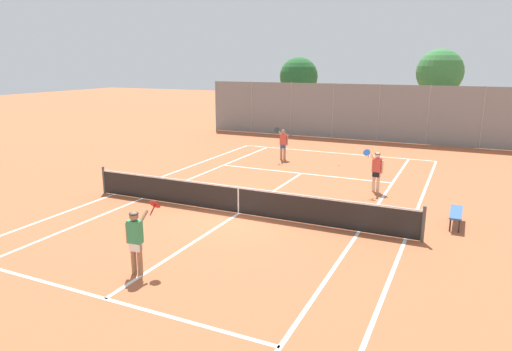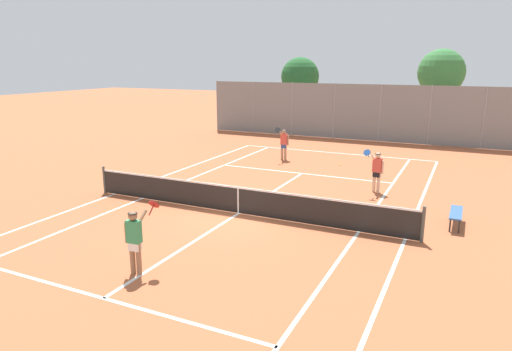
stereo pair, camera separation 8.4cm
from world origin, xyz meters
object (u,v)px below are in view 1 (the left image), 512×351
Objects in this scene: tree_behind_right at (441,73)px; tree_behind_left at (299,78)px; player_far_left at (283,142)px; loose_tennis_ball_1 at (339,165)px; player_near_side at (136,238)px; player_far_right at (377,169)px; courtside_bench at (456,213)px; tennis_net at (238,199)px.

tree_behind_left is at bearing 177.04° from tree_behind_right.
tree_behind_right is at bearing 57.95° from player_far_left.
player_far_left is at bearing 177.81° from loose_tennis_ball_1.
player_far_left is (-1.80, 14.02, 0.00)m from player_near_side.
courtside_bench is at bearing -42.97° from player_far_right.
player_far_left is at bearing -122.05° from tree_behind_right.
tree_behind_right is at bearing 85.70° from player_far_right.
tree_behind_left is at bearing 119.74° from player_far_right.
player_far_left is 12.17m from tree_behind_left.
courtside_bench is (5.61, -6.92, 0.38)m from loose_tennis_ball_1.
player_far_right is 4.19m from courtside_bench.
tennis_net is at bearing -97.46° from loose_tennis_ball_1.
tennis_net is at bearing 88.46° from player_near_side.
tree_behind_left is (-5.03, 25.38, 2.95)m from player_near_side.
tree_behind_left is at bearing 118.85° from loose_tennis_ball_1.
loose_tennis_ball_1 is 12.33m from tree_behind_right.
player_near_side is at bearing -134.63° from courtside_bench.
player_near_side and player_far_right have the same top height.
player_far_left is 7.05m from player_far_right.
player_far_right reaches higher than tennis_net.
tree_behind_left is 0.92× the size of tree_behind_right.
tree_behind_left is at bearing 122.97° from courtside_bench.
tennis_net is at bearing -103.80° from tree_behind_right.
tree_behind_left is (-6.32, 11.47, 3.84)m from loose_tennis_ball_1.
player_near_side is 0.33× the size of tree_behind_left.
player_far_left is (-1.93, 8.91, 0.42)m from tennis_net.
player_far_left is 11.20m from courtside_bench.
player_far_left reaches higher than tennis_net.
tree_behind_left is (-5.17, 20.26, 3.36)m from tennis_net.
tennis_net is 7.01m from courtside_bench.
tree_behind_right is (1.13, 15.04, 3.39)m from player_far_right.
tree_behind_left is at bearing 105.90° from player_far_left.
tennis_net is 2.21× the size of tree_behind_left.
player_near_side is 1.00× the size of player_far_right.
tree_behind_right reaches higher than loose_tennis_ball_1.
player_far_right is 0.30× the size of tree_behind_right.
player_far_right is (5.65, -4.21, 0.00)m from player_far_left.
tree_behind_left is (-11.93, 18.39, 3.46)m from courtside_bench.
player_far_right is (3.72, 4.70, 0.42)m from tennis_net.
loose_tennis_ball_1 is at bearing 122.15° from player_far_right.
player_far_left reaches higher than loose_tennis_ball_1.
tree_behind_right reaches higher than tennis_net.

